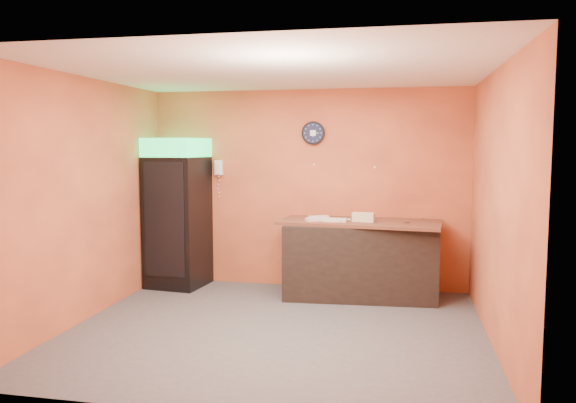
# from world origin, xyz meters

# --- Properties ---
(floor) EXTENTS (4.50, 4.50, 0.00)m
(floor) POSITION_xyz_m (0.00, 0.00, 0.00)
(floor) COLOR #47474C
(floor) RESTS_ON ground
(back_wall) EXTENTS (4.50, 0.02, 2.80)m
(back_wall) POSITION_xyz_m (0.00, 2.00, 1.40)
(back_wall) COLOR #E37140
(back_wall) RESTS_ON floor
(left_wall) EXTENTS (0.02, 4.00, 2.80)m
(left_wall) POSITION_xyz_m (-2.25, 0.00, 1.40)
(left_wall) COLOR #E37140
(left_wall) RESTS_ON floor
(right_wall) EXTENTS (0.02, 4.00, 2.80)m
(right_wall) POSITION_xyz_m (2.25, 0.00, 1.40)
(right_wall) COLOR #E37140
(right_wall) RESTS_ON floor
(ceiling) EXTENTS (4.50, 4.00, 0.02)m
(ceiling) POSITION_xyz_m (0.00, 0.00, 2.80)
(ceiling) COLOR white
(ceiling) RESTS_ON back_wall
(beverage_cooler) EXTENTS (0.82, 0.83, 2.12)m
(beverage_cooler) POSITION_xyz_m (-1.81, 1.60, 1.04)
(beverage_cooler) COLOR black
(beverage_cooler) RESTS_ON floor
(prep_counter) EXTENTS (2.02, 1.00, 0.98)m
(prep_counter) POSITION_xyz_m (0.79, 1.56, 0.49)
(prep_counter) COLOR black
(prep_counter) RESTS_ON floor
(wall_clock) EXTENTS (0.33, 0.06, 0.33)m
(wall_clock) POSITION_xyz_m (0.09, 1.97, 2.19)
(wall_clock) COLOR black
(wall_clock) RESTS_ON back_wall
(wall_phone) EXTENTS (0.12, 0.10, 0.22)m
(wall_phone) POSITION_xyz_m (-1.29, 1.95, 1.70)
(wall_phone) COLOR white
(wall_phone) RESTS_ON back_wall
(butcher_paper) EXTENTS (2.18, 1.12, 0.04)m
(butcher_paper) POSITION_xyz_m (0.79, 1.56, 1.00)
(butcher_paper) COLOR brown
(butcher_paper) RESTS_ON prep_counter
(sub_roll_stack) EXTENTS (0.30, 0.15, 0.12)m
(sub_roll_stack) POSITION_xyz_m (0.84, 1.45, 1.09)
(sub_roll_stack) COLOR beige
(sub_roll_stack) RESTS_ON butcher_paper
(wrapped_sandwich_left) EXTENTS (0.31, 0.25, 0.04)m
(wrapped_sandwich_left) POSITION_xyz_m (0.23, 1.43, 1.05)
(wrapped_sandwich_left) COLOR silver
(wrapped_sandwich_left) RESTS_ON butcher_paper
(wrapped_sandwich_mid) EXTENTS (0.32, 0.13, 0.04)m
(wrapped_sandwich_mid) POSITION_xyz_m (0.47, 1.40, 1.05)
(wrapped_sandwich_mid) COLOR silver
(wrapped_sandwich_mid) RESTS_ON butcher_paper
(wrapped_sandwich_right) EXTENTS (0.29, 0.22, 0.04)m
(wrapped_sandwich_right) POSITION_xyz_m (0.22, 1.66, 1.04)
(wrapped_sandwich_right) COLOR silver
(wrapped_sandwich_right) RESTS_ON butcher_paper
(kitchen_tool) EXTENTS (0.06, 0.06, 0.06)m
(kitchen_tool) POSITION_xyz_m (0.68, 1.59, 1.05)
(kitchen_tool) COLOR silver
(kitchen_tool) RESTS_ON butcher_paper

